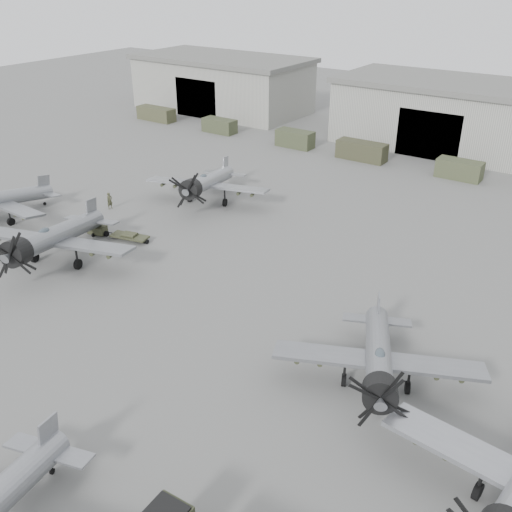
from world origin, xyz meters
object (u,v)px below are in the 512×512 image
at_px(aircraft_mid_2, 378,359).
at_px(ground_crew, 110,201).
at_px(tug_trailer, 109,232).
at_px(aircraft_mid_1, 51,238).
at_px(aircraft_far_0, 206,183).

bearing_deg(aircraft_mid_2, ground_crew, 138.73).
height_order(aircraft_mid_2, tug_trailer, aircraft_mid_2).
bearing_deg(ground_crew, aircraft_mid_1, -146.53).
distance_m(aircraft_mid_2, ground_crew, 35.20).
distance_m(aircraft_mid_2, aircraft_far_0, 31.28).
xyz_separation_m(aircraft_mid_1, aircraft_mid_2, (28.08, 0.83, -0.28)).
height_order(aircraft_mid_1, aircraft_mid_2, aircraft_mid_1).
xyz_separation_m(aircraft_mid_2, tug_trailer, (-28.66, 5.60, -1.76)).
bearing_deg(aircraft_mid_2, aircraft_mid_1, 157.34).
relative_size(aircraft_mid_1, ground_crew, 7.92).
xyz_separation_m(tug_trailer, ground_crew, (-4.99, 4.63, 0.41)).
distance_m(tug_trailer, ground_crew, 6.83).
relative_size(aircraft_mid_1, aircraft_far_0, 1.06).
height_order(aircraft_mid_1, tug_trailer, aircraft_mid_1).
bearing_deg(aircraft_mid_1, ground_crew, 98.75).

